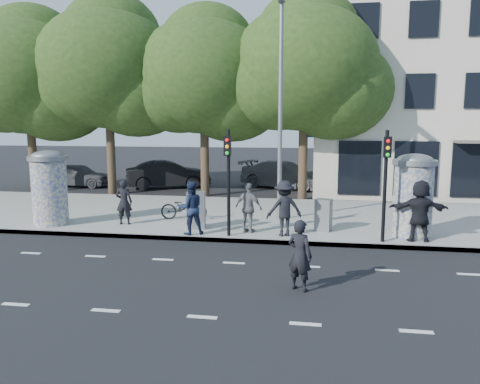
% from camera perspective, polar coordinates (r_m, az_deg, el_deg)
% --- Properties ---
extents(ground, '(120.00, 120.00, 0.00)m').
position_cam_1_polar(ground, '(11.48, -1.97, -10.69)').
color(ground, black).
rests_on(ground, ground).
extents(sidewalk, '(40.00, 8.00, 0.15)m').
position_cam_1_polar(sidewalk, '(18.63, 2.51, -2.97)').
color(sidewalk, gray).
rests_on(sidewalk, ground).
extents(curb, '(40.00, 0.10, 0.16)m').
position_cam_1_polar(curb, '(14.81, 0.71, -5.96)').
color(curb, slate).
rests_on(curb, ground).
extents(lane_dash_near, '(32.00, 0.12, 0.01)m').
position_cam_1_polar(lane_dash_near, '(9.48, -4.63, -14.96)').
color(lane_dash_near, silver).
rests_on(lane_dash_near, ground).
extents(lane_dash_far, '(32.00, 0.12, 0.01)m').
position_cam_1_polar(lane_dash_far, '(12.79, -0.74, -8.65)').
color(lane_dash_far, silver).
rests_on(lane_dash_far, ground).
extents(ad_column_left, '(1.36, 1.36, 2.65)m').
position_cam_1_polar(ad_column_left, '(17.91, -22.22, 0.69)').
color(ad_column_left, beige).
rests_on(ad_column_left, sidewalk).
extents(ad_column_right, '(1.36, 1.36, 2.65)m').
position_cam_1_polar(ad_column_right, '(15.80, 20.36, -0.17)').
color(ad_column_right, beige).
rests_on(ad_column_right, sidewalk).
extents(traffic_pole_near, '(0.22, 0.31, 3.40)m').
position_cam_1_polar(traffic_pole_near, '(14.76, -1.44, 2.49)').
color(traffic_pole_near, black).
rests_on(traffic_pole_near, sidewalk).
extents(traffic_pole_far, '(0.22, 0.31, 3.40)m').
position_cam_1_polar(traffic_pole_far, '(14.66, 17.34, 2.07)').
color(traffic_pole_far, black).
rests_on(traffic_pole_far, sidewalk).
extents(street_lamp, '(0.25, 0.93, 8.00)m').
position_cam_1_polar(street_lamp, '(17.35, 4.95, 11.83)').
color(street_lamp, slate).
rests_on(street_lamp, sidewalk).
extents(tree_far_left, '(7.20, 7.20, 9.26)m').
position_cam_1_polar(tree_far_left, '(27.74, -24.49, 12.74)').
color(tree_far_left, '#38281C').
rests_on(tree_far_left, ground).
extents(tree_mid_left, '(7.20, 7.20, 9.57)m').
position_cam_1_polar(tree_mid_left, '(25.60, -15.84, 14.28)').
color(tree_mid_left, '#38281C').
rests_on(tree_mid_left, ground).
extents(tree_near_left, '(6.80, 6.80, 8.97)m').
position_cam_1_polar(tree_near_left, '(24.11, -4.43, 13.91)').
color(tree_near_left, '#38281C').
rests_on(tree_near_left, ground).
extents(tree_center, '(7.00, 7.00, 9.30)m').
position_cam_1_polar(tree_center, '(23.09, 7.89, 14.72)').
color(tree_center, '#38281C').
rests_on(tree_center, ground).
extents(ped_b, '(0.63, 0.46, 1.61)m').
position_cam_1_polar(ped_b, '(17.19, -13.96, -1.21)').
color(ped_b, black).
rests_on(ped_b, sidewalk).
extents(ped_c, '(1.04, 0.95, 1.74)m').
position_cam_1_polar(ped_c, '(15.27, -6.04, -1.95)').
color(ped_c, '#19243F').
rests_on(ped_c, sidewalk).
extents(ped_d, '(1.31, 1.01, 1.79)m').
position_cam_1_polar(ped_d, '(15.04, 5.42, -2.00)').
color(ped_d, black).
rests_on(ped_d, sidewalk).
extents(ped_e, '(1.11, 0.87, 1.67)m').
position_cam_1_polar(ped_e, '(15.43, 1.06, -1.92)').
color(ped_e, slate).
rests_on(ped_e, sidewalk).
extents(ped_f, '(1.79, 0.70, 1.90)m').
position_cam_1_polar(ped_f, '(15.30, 21.05, -2.13)').
color(ped_f, black).
rests_on(ped_f, sidewalk).
extents(man_road, '(0.71, 0.63, 1.63)m').
position_cam_1_polar(man_road, '(10.68, 7.31, -7.65)').
color(man_road, black).
rests_on(man_road, ground).
extents(bicycle, '(0.75, 1.80, 0.92)m').
position_cam_1_polar(bicycle, '(17.67, -6.86, -1.88)').
color(bicycle, black).
rests_on(bicycle, sidewalk).
extents(cabinet_left, '(0.67, 0.53, 1.28)m').
position_cam_1_polar(cabinet_left, '(16.13, -5.37, -2.21)').
color(cabinet_left, gray).
rests_on(cabinet_left, sidewalk).
extents(cabinet_right, '(0.61, 0.52, 1.08)m').
position_cam_1_polar(cabinet_right, '(15.95, 10.13, -2.78)').
color(cabinet_right, slate).
rests_on(cabinet_right, sidewalk).
extents(car_left, '(1.72, 4.08, 1.38)m').
position_cam_1_polar(car_left, '(29.26, -19.19, 1.96)').
color(car_left, '#494A50').
rests_on(car_left, ground).
extents(car_mid, '(3.41, 5.05, 1.57)m').
position_cam_1_polar(car_mid, '(27.43, -8.77, 2.14)').
color(car_mid, black).
rests_on(car_mid, ground).
extents(car_right, '(4.10, 5.74, 1.54)m').
position_cam_1_polar(car_right, '(27.21, 5.44, 2.12)').
color(car_right, slate).
rests_on(car_right, ground).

